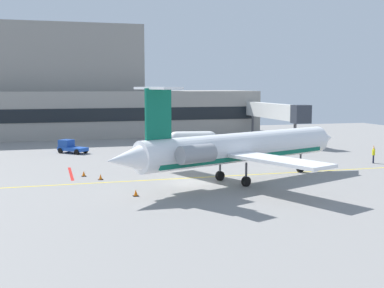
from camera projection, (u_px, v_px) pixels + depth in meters
ground at (194, 183)px, 46.29m from camera, size 120.00×120.00×0.11m
terminal_building at (60, 92)px, 89.08m from camera, size 64.43×16.50×19.84m
jet_bridge_west at (276, 112)px, 79.74m from camera, size 2.40×20.05×6.18m
regional_jet at (238, 148)px, 46.05m from camera, size 26.60×20.81×8.87m
baggage_tug at (156, 144)px, 69.37m from camera, size 3.82×2.81×1.95m
pushback_tractor at (70, 147)px, 66.57m from camera, size 4.06×4.07×1.75m
fuel_tank at (193, 138)px, 73.33m from camera, size 6.93×2.71×2.28m
marshaller at (374, 154)px, 57.87m from camera, size 0.56×0.73×2.04m
safety_cone_alpha at (136, 193)px, 40.74m from camera, size 0.47×0.47×0.55m
safety_cone_bravo at (84, 174)px, 49.57m from camera, size 0.47×0.47×0.55m
safety_cone_charlie at (101, 177)px, 47.84m from camera, size 0.47×0.47×0.55m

